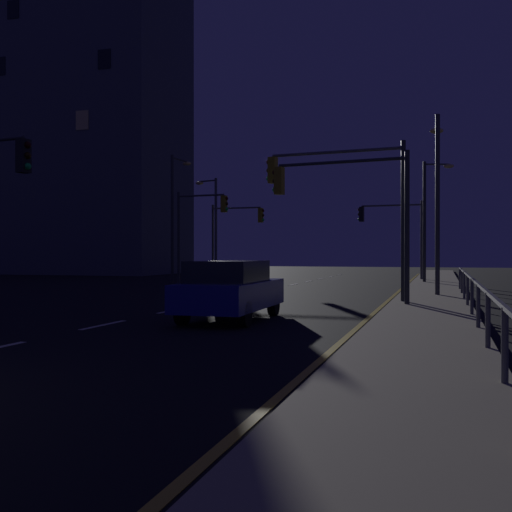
% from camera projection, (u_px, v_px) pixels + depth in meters
% --- Properties ---
extents(ground_plane, '(112.00, 112.00, 0.00)m').
position_uv_depth(ground_plane, '(223.00, 300.00, 23.15)').
color(ground_plane, black).
rests_on(ground_plane, ground).
extents(sidewalk_right, '(2.58, 77.00, 0.14)m').
position_uv_depth(sidewalk_right, '(431.00, 303.00, 20.95)').
color(sidewalk_right, gray).
rests_on(sidewalk_right, ground).
extents(lane_markings_center, '(0.14, 50.00, 0.01)m').
position_uv_depth(lane_markings_center, '(250.00, 294.00, 26.50)').
color(lane_markings_center, silver).
rests_on(lane_markings_center, ground).
extents(lane_edge_line, '(0.14, 53.00, 0.01)m').
position_uv_depth(lane_edge_line, '(395.00, 294.00, 26.18)').
color(lane_edge_line, gold).
rests_on(lane_edge_line, ground).
extents(car, '(1.89, 4.43, 1.57)m').
position_uv_depth(car, '(230.00, 289.00, 16.14)').
color(car, navy).
rests_on(car, ground).
extents(traffic_light_overhead_east, '(5.03, 0.69, 5.44)m').
position_uv_depth(traffic_light_overhead_east, '(340.00, 189.00, 21.53)').
color(traffic_light_overhead_east, '#2D3033').
rests_on(traffic_light_overhead_east, sidewalk_right).
extents(traffic_light_far_right, '(4.71, 0.81, 4.93)m').
position_uv_depth(traffic_light_far_right, '(343.00, 196.00, 20.45)').
color(traffic_light_far_right, '#2D3033').
rests_on(traffic_light_far_right, sidewalk_right).
extents(traffic_light_near_right, '(3.24, 0.50, 5.33)m').
position_uv_depth(traffic_light_near_right, '(199.00, 219.00, 35.30)').
color(traffic_light_near_right, '#2D3033').
rests_on(traffic_light_near_right, ground).
extents(traffic_light_far_left, '(4.08, 0.54, 4.89)m').
position_uv_depth(traffic_light_far_left, '(392.00, 224.00, 38.76)').
color(traffic_light_far_left, '#4C4C51').
rests_on(traffic_light_far_left, sidewalk_right).
extents(traffic_light_far_center, '(3.73, 0.34, 5.03)m').
position_uv_depth(traffic_light_far_center, '(235.00, 226.00, 41.07)').
color(traffic_light_far_center, '#38383D').
rests_on(traffic_light_far_center, ground).
extents(street_lamp_across_street, '(0.56, 2.35, 7.07)m').
position_uv_depth(street_lamp_across_street, '(437.00, 186.00, 24.37)').
color(street_lamp_across_street, '#38383D').
rests_on(street_lamp_across_street, sidewalk_right).
extents(street_lamp_far_end, '(0.56, 2.18, 7.54)m').
position_uv_depth(street_lamp_far_end, '(175.00, 206.00, 36.33)').
color(street_lamp_far_end, '#2D3033').
rests_on(street_lamp_far_end, ground).
extents(street_lamp_median, '(1.73, 0.69, 6.83)m').
position_uv_depth(street_lamp_median, '(213.00, 218.00, 41.55)').
color(street_lamp_median, '#4C4C51').
rests_on(street_lamp_median, ground).
extents(street_lamp_mid_block, '(1.68, 0.70, 6.79)m').
position_uv_depth(street_lamp_mid_block, '(429.00, 209.00, 34.59)').
color(street_lamp_mid_block, '#2D3033').
rests_on(street_lamp_mid_block, sidewalk_right).
extents(barrier_fence, '(0.09, 27.09, 0.98)m').
position_uv_depth(barrier_fence, '(475.00, 290.00, 14.87)').
color(barrier_fence, '#59595E').
rests_on(barrier_fence, sidewalk_right).
extents(building_distant, '(21.60, 10.25, 27.81)m').
position_uv_depth(building_distant, '(59.00, 116.00, 54.29)').
color(building_distant, '#4C515B').
rests_on(building_distant, ground).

